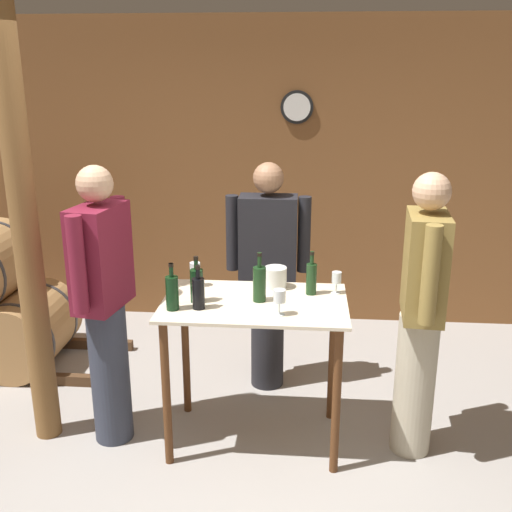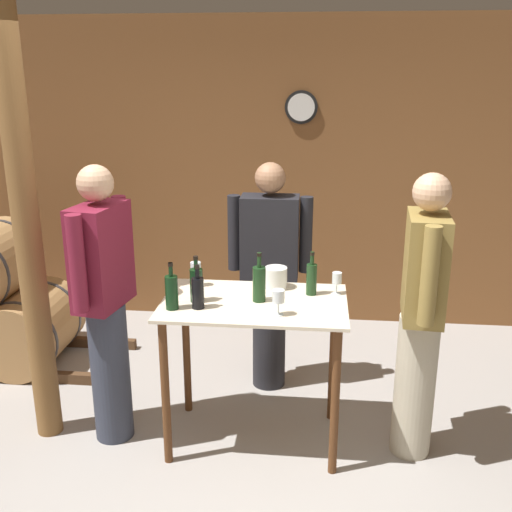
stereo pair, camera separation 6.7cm
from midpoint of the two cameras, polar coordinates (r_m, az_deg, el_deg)
ground_plane at (r=3.63m, az=-2.75°, el=-21.06°), size 14.00×14.00×0.00m
back_wall at (r=5.38m, az=0.47°, el=7.72°), size 8.40×0.08×2.70m
tasting_table at (r=3.63m, az=-0.67°, el=-7.08°), size 1.10×0.69×0.94m
wooden_post at (r=3.75m, az=-21.58°, el=2.13°), size 0.16×0.16×2.70m
wine_bottle_far_left at (r=3.44m, az=-8.55°, el=-3.40°), size 0.07×0.07×0.28m
wine_bottle_left at (r=3.53m, az=-6.22°, el=-2.73°), size 0.08×0.08×0.28m
wine_bottle_center at (r=3.44m, az=-6.07°, el=-3.46°), size 0.07×0.07×0.26m
wine_bottle_right at (r=3.52m, az=-0.22°, el=-2.58°), size 0.08×0.08×0.30m
wine_bottle_far_right at (r=3.64m, az=4.77°, el=-2.06°), size 0.06×0.06×0.27m
wine_glass_near_left at (r=3.78m, az=-6.33°, el=-1.21°), size 0.07×0.07×0.16m
wine_glass_near_center at (r=3.33m, az=1.68°, el=-3.90°), size 0.07×0.07×0.15m
wine_glass_near_right at (r=3.68m, az=7.17°, el=-2.13°), size 0.06×0.06×0.14m
ice_bucket at (r=3.75m, az=1.34°, el=-2.06°), size 0.14×0.14×0.13m
person_host at (r=4.24m, az=0.68°, el=-1.60°), size 0.59×0.24×1.66m
person_visitor_with_scarf at (r=3.70m, az=-14.76°, el=-4.27°), size 0.29×0.58×1.75m
person_visitor_bearded at (r=3.59m, az=14.92°, el=-5.17°), size 0.25×0.59×1.73m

